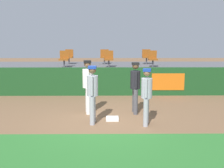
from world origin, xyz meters
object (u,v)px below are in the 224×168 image
object	(u,v)px
seat_back_center	(105,56)
player_umpire	(135,84)
first_base	(112,119)
seat_front_left	(64,58)
player_fielder_home	(88,83)
seat_back_right	(146,56)
seat_front_right	(153,58)
seat_back_left	(69,56)
seat_front_center	(109,58)
player_runner_visitor	(93,91)
player_coach_visitor	(147,93)

from	to	relation	value
seat_back_center	player_umpire	bearing A→B (deg)	-79.51
first_base	seat_front_left	xyz separation A→B (m)	(-2.38, 5.29, 1.60)
player_fielder_home	seat_back_center	distance (m)	6.29
seat_back_right	seat_front_right	distance (m)	1.80
player_umpire	seat_back_left	bearing A→B (deg)	-155.55
seat_back_right	seat_front_left	bearing A→B (deg)	-157.92
player_fielder_home	seat_front_center	bearing A→B (deg)	163.05
seat_back_center	player_fielder_home	bearing A→B (deg)	-94.27
seat_front_left	player_fielder_home	bearing A→B (deg)	-70.82
player_fielder_home	player_umpire	bearing A→B (deg)	80.15
first_base	player_runner_visitor	distance (m)	1.20
seat_back_center	seat_front_center	bearing A→B (deg)	-82.12
player_runner_visitor	seat_front_left	world-z (taller)	seat_front_left
player_umpire	seat_front_left	world-z (taller)	seat_front_left
player_fielder_home	seat_front_center	size ratio (longest dim) A/B	2.19
player_coach_visitor	seat_front_center	size ratio (longest dim) A/B	2.03
player_fielder_home	seat_front_center	world-z (taller)	seat_front_center
seat_front_left	seat_back_center	distance (m)	2.70
seat_back_right	first_base	bearing A→B (deg)	-106.15
seat_front_center	seat_back_left	size ratio (longest dim) A/B	1.00
seat_front_left	player_coach_visitor	bearing A→B (deg)	-59.68
first_base	seat_back_left	xyz separation A→B (m)	(-2.41, 7.09, 1.59)
player_umpire	seat_front_center	world-z (taller)	seat_front_center
player_runner_visitor	seat_back_left	size ratio (longest dim) A/B	2.10
player_fielder_home	seat_back_center	bearing A→B (deg)	167.91
first_base	seat_front_center	world-z (taller)	seat_front_center
seat_back_left	seat_front_right	distance (m)	4.88
player_coach_visitor	seat_back_left	size ratio (longest dim) A/B	2.03
seat_back_left	seat_back_center	distance (m)	2.04
seat_back_left	player_umpire	bearing A→B (deg)	-63.03
first_base	seat_back_left	size ratio (longest dim) A/B	0.48
player_umpire	seat_back_right	xyz separation A→B (m)	(1.26, 6.31, 0.61)
player_runner_visitor	seat_front_right	distance (m)	6.28
seat_back_right	seat_front_center	xyz separation A→B (m)	(-2.17, -1.80, -0.00)
player_fielder_home	seat_front_center	xyz separation A→B (m)	(0.72, 4.45, 0.57)
player_coach_visitor	player_runner_visitor	bearing A→B (deg)	-83.41
seat_front_left	seat_front_center	xyz separation A→B (m)	(2.26, -0.00, -0.00)
seat_front_center	first_base	bearing A→B (deg)	-88.69
seat_back_right	seat_back_left	bearing A→B (deg)	-180.00
player_umpire	seat_front_right	xyz separation A→B (m)	(1.32, 4.51, 0.60)
player_runner_visitor	seat_back_left	xyz separation A→B (m)	(-1.81, 7.42, 0.61)
player_coach_visitor	seat_front_left	xyz separation A→B (m)	(-3.39, 5.80, 0.65)
first_base	seat_front_left	size ratio (longest dim) A/B	0.48
seat_back_right	seat_front_center	bearing A→B (deg)	-140.38
player_coach_visitor	seat_back_left	distance (m)	8.36
seat_front_center	seat_back_center	xyz separation A→B (m)	(-0.25, 1.80, 0.00)
player_umpire	seat_back_left	world-z (taller)	seat_back_left
player_coach_visitor	seat_back_right	size ratio (longest dim) A/B	2.03
player_coach_visitor	player_umpire	xyz separation A→B (m)	(-0.21, 1.30, 0.04)
player_fielder_home	player_coach_visitor	xyz separation A→B (m)	(1.85, -1.35, -0.08)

